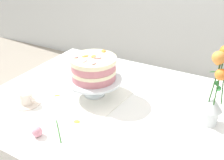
{
  "coord_description": "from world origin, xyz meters",
  "views": [
    {
      "loc": [
        0.41,
        -0.88,
        1.41
      ],
      "look_at": [
        -0.07,
        0.0,
        0.86
      ],
      "focal_mm": 38.09,
      "sensor_mm": 36.0,
      "label": 1
    }
  ],
  "objects_px": {
    "layer_cake": "(93,68)",
    "flower_vase": "(216,92)",
    "teacup": "(27,99)",
    "fallen_rose": "(38,132)",
    "cake_stand": "(94,81)",
    "dining_table": "(122,121)"
  },
  "relations": [
    {
      "from": "flower_vase",
      "to": "fallen_rose",
      "type": "relative_size",
      "value": 2.58
    },
    {
      "from": "cake_stand",
      "to": "layer_cake",
      "type": "bearing_deg",
      "value": -120.74
    },
    {
      "from": "layer_cake",
      "to": "teacup",
      "type": "height_order",
      "value": "layer_cake"
    },
    {
      "from": "layer_cake",
      "to": "fallen_rose",
      "type": "distance_m",
      "value": 0.4
    },
    {
      "from": "layer_cake",
      "to": "flower_vase",
      "type": "distance_m",
      "value": 0.57
    },
    {
      "from": "cake_stand",
      "to": "flower_vase",
      "type": "bearing_deg",
      "value": 4.58
    },
    {
      "from": "teacup",
      "to": "flower_vase",
      "type": "bearing_deg",
      "value": 18.89
    },
    {
      "from": "fallen_rose",
      "to": "teacup",
      "type": "bearing_deg",
      "value": 145.94
    },
    {
      "from": "cake_stand",
      "to": "layer_cake",
      "type": "relative_size",
      "value": 1.25
    },
    {
      "from": "dining_table",
      "to": "cake_stand",
      "type": "relative_size",
      "value": 4.83
    },
    {
      "from": "dining_table",
      "to": "fallen_rose",
      "type": "height_order",
      "value": "fallen_rose"
    },
    {
      "from": "dining_table",
      "to": "fallen_rose",
      "type": "distance_m",
      "value": 0.42
    },
    {
      "from": "flower_vase",
      "to": "teacup",
      "type": "height_order",
      "value": "flower_vase"
    },
    {
      "from": "dining_table",
      "to": "flower_vase",
      "type": "relative_size",
      "value": 3.99
    },
    {
      "from": "dining_table",
      "to": "layer_cake",
      "type": "bearing_deg",
      "value": 171.18
    },
    {
      "from": "layer_cake",
      "to": "fallen_rose",
      "type": "bearing_deg",
      "value": -94.72
    },
    {
      "from": "teacup",
      "to": "layer_cake",
      "type": "bearing_deg",
      "value": 43.35
    },
    {
      "from": "flower_vase",
      "to": "fallen_rose",
      "type": "distance_m",
      "value": 0.75
    },
    {
      "from": "flower_vase",
      "to": "teacup",
      "type": "xyz_separation_m",
      "value": [
        -0.81,
        -0.28,
        -0.13
      ]
    },
    {
      "from": "cake_stand",
      "to": "flower_vase",
      "type": "distance_m",
      "value": 0.57
    },
    {
      "from": "layer_cake",
      "to": "teacup",
      "type": "bearing_deg",
      "value": -136.65
    },
    {
      "from": "dining_table",
      "to": "layer_cake",
      "type": "relative_size",
      "value": 6.01
    }
  ]
}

